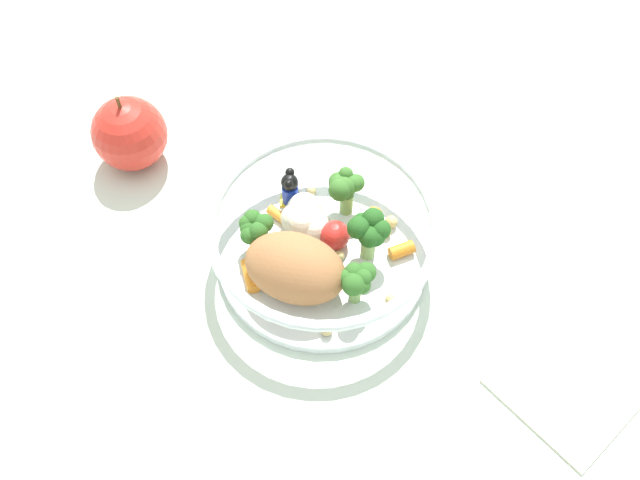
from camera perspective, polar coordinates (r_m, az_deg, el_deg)
ground_plane at (r=0.63m, az=-0.94°, el=-0.30°), size 2.40×2.40×0.00m
food_container at (r=0.59m, az=-0.39°, el=-0.24°), size 0.20×0.20×0.07m
loose_apple at (r=0.68m, az=-15.97°, el=8.73°), size 0.07×0.07×0.09m
folded_napkin at (r=0.60m, az=21.06°, el=-10.75°), size 0.10×0.13×0.01m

